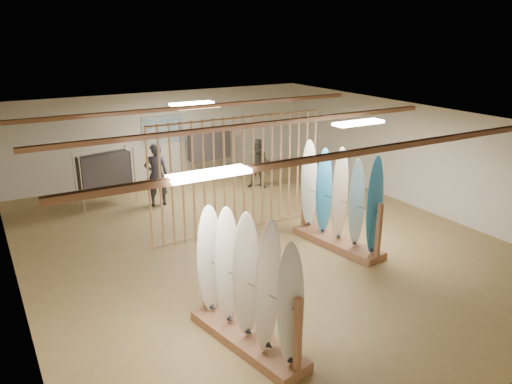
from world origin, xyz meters
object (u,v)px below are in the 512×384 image
shopper_b (259,161)px  clothing_rack_b (209,145)px  clothing_rack_a (105,171)px  shopper_a (156,170)px  rack_left (247,303)px  rack_right (339,215)px

shopper_b → clothing_rack_b: bearing=146.9°
clothing_rack_a → shopper_a: (1.26, -0.48, -0.05)m
rack_left → clothing_rack_a: 7.36m
shopper_b → shopper_a: bearing=-145.5°
clothing_rack_b → shopper_a: shopper_a is taller
clothing_rack_a → clothing_rack_b: size_ratio=1.01×
rack_right → clothing_rack_b: size_ratio=1.47×
shopper_a → rack_right: bearing=126.2°
shopper_a → clothing_rack_a: bearing=-13.9°
clothing_rack_a → clothing_rack_b: 3.99m
rack_left → shopper_a: bearing=71.1°
rack_left → shopper_b: bearing=47.5°
clothing_rack_a → shopper_a: shopper_a is taller
rack_right → clothing_rack_b: (-0.11, 6.55, 0.30)m
shopper_a → shopper_b: shopper_a is taller
rack_right → shopper_a: (-2.59, 4.66, 0.25)m
clothing_rack_a → shopper_b: 4.54m
clothing_rack_b → shopper_b: 2.09m
shopper_a → clothing_rack_b: bearing=-135.5°
rack_right → shopper_b: rack_right is taller
rack_right → shopper_a: 5.33m
rack_right → clothing_rack_b: 6.56m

